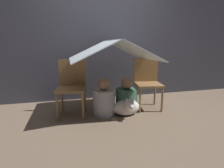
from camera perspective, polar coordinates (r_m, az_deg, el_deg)
name	(u,v)px	position (r m, az deg, el deg)	size (l,w,h in m)	color
ground_plane	(113,113)	(2.95, 0.29, -9.38)	(8.80, 8.80, 0.00)	#7A6651
wall_back	(101,38)	(3.66, -3.51, 14.81)	(7.00, 0.05, 2.50)	#3D3D47
chair_left	(72,85)	(2.85, -12.98, -0.23)	(0.50, 0.50, 0.87)	olive
chair_right	(147,81)	(3.16, 11.48, 1.06)	(0.50, 0.50, 0.87)	olive
sheet_canopy	(112,50)	(2.80, 0.00, 11.07)	(1.32, 1.15, 0.32)	silver
person_front	(104,100)	(2.80, -2.63, -5.32)	(0.35, 0.35, 0.60)	#B2B2B7
person_second	(126,98)	(2.95, 4.72, -4.64)	(0.36, 0.36, 0.59)	#38664C
dog	(127,107)	(2.80, 4.84, -7.44)	(0.44, 0.41, 0.34)	silver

